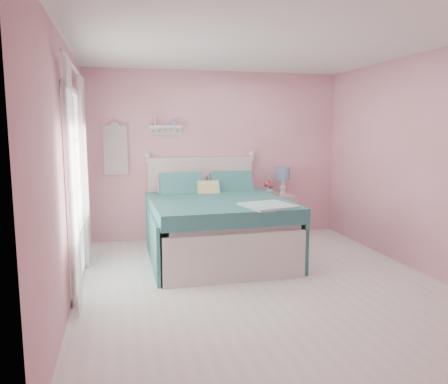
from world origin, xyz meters
name	(u,v)px	position (x,y,z in m)	size (l,w,h in m)	color
floor	(260,282)	(0.00, 0.00, 0.00)	(4.50, 4.50, 0.00)	silver
room_shell	(262,141)	(0.00, 0.00, 1.58)	(4.50, 4.50, 4.50)	#D48689
bed	(215,225)	(-0.26, 1.15, 0.42)	(1.78, 2.22, 1.27)	silver
nightstand	(276,215)	(0.93, 2.00, 0.34)	(0.47, 0.46, 0.67)	beige
table_lamp	(283,176)	(1.05, 2.05, 0.97)	(0.22, 0.22, 0.43)	white
vase	(269,191)	(0.80, 2.00, 0.74)	(0.14, 0.14, 0.14)	silver
teacup	(276,194)	(0.86, 1.87, 0.71)	(0.09, 0.09, 0.07)	pink
roses	(269,184)	(0.80, 2.00, 0.86)	(0.14, 0.11, 0.12)	#E34D75
wall_shelf	(165,128)	(-0.81, 2.19, 1.73)	(0.50, 0.15, 0.25)	silver
hanging_dress	(115,150)	(-1.55, 2.18, 1.40)	(0.34, 0.03, 0.72)	white
french_door	(75,189)	(-1.97, 0.40, 1.07)	(0.04, 1.32, 2.16)	silver
curtain_near	(73,188)	(-1.92, -0.34, 1.18)	(0.04, 0.40, 2.32)	white
curtain_far	(85,172)	(-1.92, 1.14, 1.18)	(0.04, 0.40, 2.32)	white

